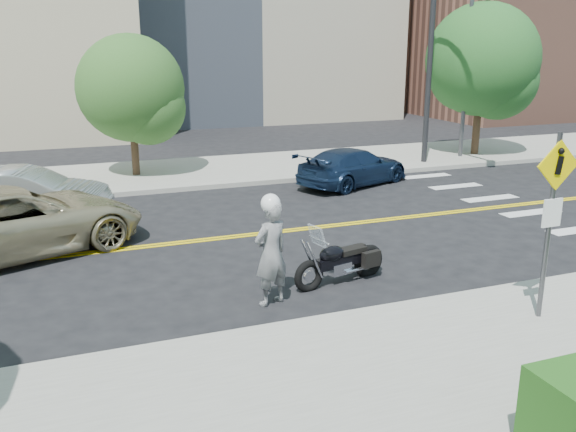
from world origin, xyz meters
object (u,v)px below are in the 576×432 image
Objects in this scene: parked_car_blue at (353,167)px; motorcyclist at (271,250)px; pedestrian_sign at (552,209)px; suv at (16,221)px; motorcycle at (341,252)px; parked_car_silver at (27,195)px.

motorcyclist is at bearing 122.49° from parked_car_blue.
motorcyclist is at bearing 148.30° from pedestrian_sign.
parked_car_blue is (1.81, 10.30, -1.36)m from pedestrian_sign.
pedestrian_sign is 10.59m from suv.
pedestrian_sign is at bearing -151.29° from suv.
pedestrian_sign is 3.84m from motorcycle.
motorcycle is 0.49× the size of parked_car_silver.
parked_car_silver is at bearing -80.71° from motorcyclist.
suv is at bearing -66.67° from motorcyclist.
motorcycle is at bearing -124.14° from parked_car_silver.
parked_car_blue is at bearing -145.65° from motorcyclist.
suv reaches higher than motorcycle.
parked_car_blue is at bearing -91.52° from suv.
suv is 1.30× the size of parked_car_blue.
pedestrian_sign is 1.48× the size of motorcycle.
suv is at bearing 139.91° from pedestrian_sign.
suv is (-4.26, 4.43, -0.24)m from motorcyclist.
motorcycle is at bearing 129.32° from parked_car_blue.
parked_car_silver reaches higher than motorcycle.
parked_car_silver is (0.12, 2.79, -0.07)m from suv.
pedestrian_sign is 0.72× the size of parked_car_silver.
pedestrian_sign reaches higher than parked_car_blue.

